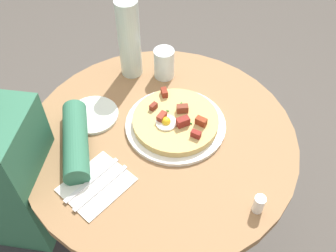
{
  "coord_description": "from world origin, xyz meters",
  "views": [
    {
      "loc": [
        0.12,
        -0.69,
        1.59
      ],
      "look_at": [
        0.02,
        0.02,
        0.76
      ],
      "focal_mm": 39.96,
      "sensor_mm": 36.0,
      "label": 1
    }
  ],
  "objects_px": {
    "fork": "(101,188)",
    "water_bottle": "(129,39)",
    "salt_shaker": "(259,204)",
    "dining_table": "(161,169)",
    "bread_plate": "(93,115)",
    "water_glass": "(164,63)",
    "pizza_plate": "(175,125)",
    "person_seated": "(5,205)",
    "breakfast_pizza": "(176,120)",
    "knife": "(92,180)"
  },
  "relations": [
    {
      "from": "salt_shaker",
      "to": "fork",
      "type": "bearing_deg",
      "value": 179.63
    },
    {
      "from": "knife",
      "to": "water_glass",
      "type": "relative_size",
      "value": 1.74
    },
    {
      "from": "person_seated",
      "to": "salt_shaker",
      "type": "bearing_deg",
      "value": -2.84
    },
    {
      "from": "fork",
      "to": "water_glass",
      "type": "bearing_deg",
      "value": 21.98
    },
    {
      "from": "person_seated",
      "to": "knife",
      "type": "bearing_deg",
      "value": -2.65
    },
    {
      "from": "pizza_plate",
      "to": "salt_shaker",
      "type": "bearing_deg",
      "value": -46.09
    },
    {
      "from": "knife",
      "to": "salt_shaker",
      "type": "bearing_deg",
      "value": -59.35
    },
    {
      "from": "knife",
      "to": "water_glass",
      "type": "bearing_deg",
      "value": 17.85
    },
    {
      "from": "dining_table",
      "to": "fork",
      "type": "height_order",
      "value": "fork"
    },
    {
      "from": "dining_table",
      "to": "bread_plate",
      "type": "xyz_separation_m",
      "value": [
        -0.22,
        0.05,
        0.18
      ]
    },
    {
      "from": "bread_plate",
      "to": "dining_table",
      "type": "bearing_deg",
      "value": -12.04
    },
    {
      "from": "water_bottle",
      "to": "person_seated",
      "type": "bearing_deg",
      "value": -128.83
    },
    {
      "from": "person_seated",
      "to": "water_glass",
      "type": "height_order",
      "value": "person_seated"
    },
    {
      "from": "bread_plate",
      "to": "water_bottle",
      "type": "height_order",
      "value": "water_bottle"
    },
    {
      "from": "pizza_plate",
      "to": "fork",
      "type": "bearing_deg",
      "value": -123.76
    },
    {
      "from": "fork",
      "to": "water_bottle",
      "type": "distance_m",
      "value": 0.49
    },
    {
      "from": "pizza_plate",
      "to": "breakfast_pizza",
      "type": "xyz_separation_m",
      "value": [
        -0.0,
        -0.0,
        0.02
      ]
    },
    {
      "from": "dining_table",
      "to": "person_seated",
      "type": "relative_size",
      "value": 0.71
    },
    {
      "from": "dining_table",
      "to": "bread_plate",
      "type": "relative_size",
      "value": 5.12
    },
    {
      "from": "person_seated",
      "to": "fork",
      "type": "height_order",
      "value": "person_seated"
    },
    {
      "from": "dining_table",
      "to": "salt_shaker",
      "type": "distance_m",
      "value": 0.4
    },
    {
      "from": "water_glass",
      "to": "dining_table",
      "type": "bearing_deg",
      "value": -83.87
    },
    {
      "from": "water_glass",
      "to": "salt_shaker",
      "type": "relative_size",
      "value": 1.92
    },
    {
      "from": "dining_table",
      "to": "salt_shaker",
      "type": "height_order",
      "value": "salt_shaker"
    },
    {
      "from": "water_glass",
      "to": "water_bottle",
      "type": "distance_m",
      "value": 0.14
    },
    {
      "from": "dining_table",
      "to": "water_glass",
      "type": "bearing_deg",
      "value": 96.13
    },
    {
      "from": "bread_plate",
      "to": "water_bottle",
      "type": "bearing_deg",
      "value": 70.76
    },
    {
      "from": "person_seated",
      "to": "bread_plate",
      "type": "distance_m",
      "value": 0.42
    },
    {
      "from": "water_bottle",
      "to": "salt_shaker",
      "type": "height_order",
      "value": "water_bottle"
    },
    {
      "from": "fork",
      "to": "water_bottle",
      "type": "relative_size",
      "value": 0.67
    },
    {
      "from": "water_glass",
      "to": "salt_shaker",
      "type": "height_order",
      "value": "water_glass"
    },
    {
      "from": "breakfast_pizza",
      "to": "salt_shaker",
      "type": "relative_size",
      "value": 4.74
    },
    {
      "from": "bread_plate",
      "to": "knife",
      "type": "distance_m",
      "value": 0.24
    },
    {
      "from": "person_seated",
      "to": "breakfast_pizza",
      "type": "bearing_deg",
      "value": 21.62
    },
    {
      "from": "fork",
      "to": "salt_shaker",
      "type": "distance_m",
      "value": 0.4
    },
    {
      "from": "water_bottle",
      "to": "dining_table",
      "type": "bearing_deg",
      "value": -62.23
    },
    {
      "from": "person_seated",
      "to": "pizza_plate",
      "type": "bearing_deg",
      "value": 21.66
    },
    {
      "from": "bread_plate",
      "to": "salt_shaker",
      "type": "xyz_separation_m",
      "value": [
        0.49,
        -0.25,
        0.02
      ]
    },
    {
      "from": "pizza_plate",
      "to": "person_seated",
      "type": "bearing_deg",
      "value": -158.34
    },
    {
      "from": "fork",
      "to": "water_glass",
      "type": "xyz_separation_m",
      "value": [
        0.1,
        0.47,
        0.05
      ]
    },
    {
      "from": "person_seated",
      "to": "knife",
      "type": "distance_m",
      "value": 0.41
    },
    {
      "from": "person_seated",
      "to": "breakfast_pizza",
      "type": "xyz_separation_m",
      "value": [
        0.53,
        0.21,
        0.26
      ]
    },
    {
      "from": "breakfast_pizza",
      "to": "salt_shaker",
      "type": "xyz_separation_m",
      "value": [
        0.24,
        -0.25,
        0.0
      ]
    },
    {
      "from": "fork",
      "to": "water_bottle",
      "type": "xyz_separation_m",
      "value": [
        -0.02,
        0.47,
        0.13
      ]
    },
    {
      "from": "dining_table",
      "to": "bread_plate",
      "type": "bearing_deg",
      "value": 167.96
    },
    {
      "from": "water_glass",
      "to": "salt_shaker",
      "type": "xyz_separation_m",
      "value": [
        0.31,
        -0.47,
        -0.02
      ]
    },
    {
      "from": "water_bottle",
      "to": "knife",
      "type": "bearing_deg",
      "value": -91.87
    },
    {
      "from": "person_seated",
      "to": "knife",
      "type": "xyz_separation_m",
      "value": [
        0.33,
        -0.02,
        0.24
      ]
    },
    {
      "from": "person_seated",
      "to": "water_bottle",
      "type": "height_order",
      "value": "person_seated"
    },
    {
      "from": "water_glass",
      "to": "salt_shaker",
      "type": "bearing_deg",
      "value": -56.9
    }
  ]
}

